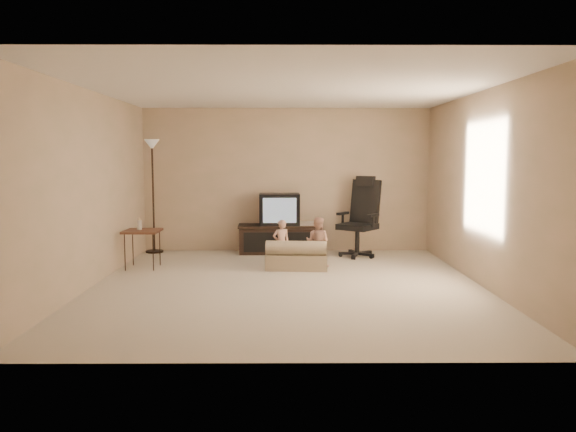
# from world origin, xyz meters

# --- Properties ---
(floor) EXTENTS (5.50, 5.50, 0.00)m
(floor) POSITION_xyz_m (0.00, 0.00, 0.00)
(floor) COLOR beige
(floor) RESTS_ON ground
(room_shell) EXTENTS (5.50, 5.50, 5.50)m
(room_shell) POSITION_xyz_m (0.00, 0.00, 1.52)
(room_shell) COLOR white
(room_shell) RESTS_ON floor
(tv_stand) EXTENTS (1.45, 0.57, 1.03)m
(tv_stand) POSITION_xyz_m (-0.12, 2.49, 0.43)
(tv_stand) COLOR black
(tv_stand) RESTS_ON floor
(office_chair) EXTENTS (0.86, 0.86, 1.34)m
(office_chair) POSITION_xyz_m (1.23, 2.15, 0.48)
(office_chair) COLOR black
(office_chair) RESTS_ON floor
(side_table) EXTENTS (0.52, 0.52, 0.77)m
(side_table) POSITION_xyz_m (-2.15, 1.16, 0.55)
(side_table) COLOR brown
(side_table) RESTS_ON floor
(floor_lamp) EXTENTS (0.30, 0.30, 1.95)m
(floor_lamp) POSITION_xyz_m (-2.30, 2.55, 1.43)
(floor_lamp) COLOR black
(floor_lamp) RESTS_ON floor
(child_sofa) EXTENTS (0.93, 0.57, 0.44)m
(child_sofa) POSITION_xyz_m (0.14, 1.06, 0.18)
(child_sofa) COLOR gray
(child_sofa) RESTS_ON floor
(toddler_left) EXTENTS (0.31, 0.26, 0.72)m
(toddler_left) POSITION_xyz_m (-0.08, 1.23, 0.36)
(toddler_left) COLOR #D79E86
(toddler_left) RESTS_ON floor
(toddler_right) EXTENTS (0.42, 0.32, 0.76)m
(toddler_right) POSITION_xyz_m (0.46, 1.23, 0.38)
(toddler_right) COLOR #D79E86
(toddler_right) RESTS_ON floor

